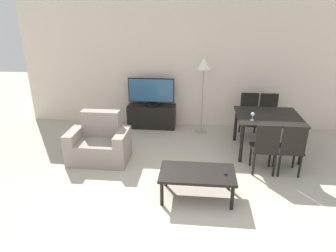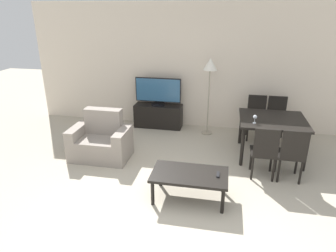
{
  "view_description": "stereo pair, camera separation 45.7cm",
  "coord_description": "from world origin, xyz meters",
  "px_view_note": "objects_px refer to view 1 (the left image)",
  "views": [
    {
      "loc": [
        0.23,
        -3.03,
        2.56
      ],
      "look_at": [
        -0.26,
        1.77,
        0.65
      ],
      "focal_mm": 32.0,
      "sensor_mm": 36.0,
      "label": 1
    },
    {
      "loc": [
        0.68,
        -2.96,
        2.56
      ],
      "look_at": [
        -0.26,
        1.77,
        0.65
      ],
      "focal_mm": 32.0,
      "sensor_mm": 36.0,
      "label": 2
    }
  ],
  "objects_px": {
    "coffee_table": "(197,175)",
    "dining_chair_far": "(269,113)",
    "tv": "(151,92)",
    "dining_chair_near": "(265,146)",
    "wine_glass_left": "(253,115)",
    "dining_chair_near_right": "(291,147)",
    "armchair": "(99,144)",
    "dining_chair_far_left": "(249,113)",
    "floor_lamp": "(204,70)",
    "remote_primary": "(225,172)",
    "tv_stand": "(152,116)",
    "dining_table": "(268,120)"
  },
  "relations": [
    {
      "from": "coffee_table",
      "to": "dining_chair_near_right",
      "type": "bearing_deg",
      "value": 27.84
    },
    {
      "from": "dining_chair_far",
      "to": "floor_lamp",
      "type": "xyz_separation_m",
      "value": [
        -1.4,
        0.02,
        0.89
      ]
    },
    {
      "from": "dining_chair_far",
      "to": "dining_table",
      "type": "bearing_deg",
      "value": -103.48
    },
    {
      "from": "dining_chair_far_left",
      "to": "tv",
      "type": "bearing_deg",
      "value": 174.62
    },
    {
      "from": "tv_stand",
      "to": "coffee_table",
      "type": "xyz_separation_m",
      "value": [
        1.06,
        -2.65,
        0.1
      ]
    },
    {
      "from": "dining_chair_near",
      "to": "remote_primary",
      "type": "bearing_deg",
      "value": -132.37
    },
    {
      "from": "dining_chair_far",
      "to": "remote_primary",
      "type": "xyz_separation_m",
      "value": [
        -1.08,
        -2.42,
        -0.07
      ]
    },
    {
      "from": "armchair",
      "to": "wine_glass_left",
      "type": "bearing_deg",
      "value": 7.56
    },
    {
      "from": "tv",
      "to": "coffee_table",
      "type": "height_order",
      "value": "tv"
    },
    {
      "from": "dining_table",
      "to": "floor_lamp",
      "type": "xyz_separation_m",
      "value": [
        -1.2,
        0.86,
        0.73
      ]
    },
    {
      "from": "dining_chair_far_left",
      "to": "floor_lamp",
      "type": "xyz_separation_m",
      "value": [
        -1.0,
        0.02,
        0.89
      ]
    },
    {
      "from": "dining_table",
      "to": "floor_lamp",
      "type": "distance_m",
      "value": 1.65
    },
    {
      "from": "tv",
      "to": "dining_chair_far",
      "type": "distance_m",
      "value": 2.56
    },
    {
      "from": "dining_table",
      "to": "dining_chair_far_left",
      "type": "xyz_separation_m",
      "value": [
        -0.2,
        0.83,
        -0.15
      ]
    },
    {
      "from": "armchair",
      "to": "tv_stand",
      "type": "height_order",
      "value": "armchair"
    },
    {
      "from": "dining_chair_near",
      "to": "dining_chair_far_left",
      "type": "bearing_deg",
      "value": 90.0
    },
    {
      "from": "dining_chair_near",
      "to": "remote_primary",
      "type": "relative_size",
      "value": 5.94
    },
    {
      "from": "coffee_table",
      "to": "floor_lamp",
      "type": "relative_size",
      "value": 0.66
    },
    {
      "from": "coffee_table",
      "to": "dining_table",
      "type": "distance_m",
      "value": 2.07
    },
    {
      "from": "armchair",
      "to": "wine_glass_left",
      "type": "height_order",
      "value": "wine_glass_left"
    },
    {
      "from": "armchair",
      "to": "floor_lamp",
      "type": "xyz_separation_m",
      "value": [
        1.81,
        1.5,
        1.08
      ]
    },
    {
      "from": "tv_stand",
      "to": "dining_table",
      "type": "distance_m",
      "value": 2.58
    },
    {
      "from": "tv_stand",
      "to": "coffee_table",
      "type": "distance_m",
      "value": 2.85
    },
    {
      "from": "dining_chair_near",
      "to": "dining_chair_far_left",
      "type": "height_order",
      "value": "same"
    },
    {
      "from": "tv_stand",
      "to": "armchair",
      "type": "bearing_deg",
      "value": -112.19
    },
    {
      "from": "tv",
      "to": "dining_chair_near_right",
      "type": "bearing_deg",
      "value": -36.48
    },
    {
      "from": "armchair",
      "to": "dining_chair_near_right",
      "type": "bearing_deg",
      "value": -3.49
    },
    {
      "from": "dining_table",
      "to": "dining_chair_far",
      "type": "height_order",
      "value": "dining_chair_far"
    },
    {
      "from": "dining_chair_near",
      "to": "wine_glass_left",
      "type": "height_order",
      "value": "dining_chair_near"
    },
    {
      "from": "dining_chair_near",
      "to": "floor_lamp",
      "type": "xyz_separation_m",
      "value": [
        -1.0,
        1.69,
        0.89
      ]
    },
    {
      "from": "dining_chair_far",
      "to": "dining_chair_near_right",
      "type": "bearing_deg",
      "value": -90.0
    },
    {
      "from": "dining_table",
      "to": "dining_chair_far",
      "type": "relative_size",
      "value": 1.28
    },
    {
      "from": "dining_table",
      "to": "dining_chair_far",
      "type": "bearing_deg",
      "value": 76.52
    },
    {
      "from": "dining_chair_near",
      "to": "dining_chair_near_right",
      "type": "xyz_separation_m",
      "value": [
        0.4,
        0.0,
        0.0
      ]
    },
    {
      "from": "tv",
      "to": "remote_primary",
      "type": "bearing_deg",
      "value": -61.08
    },
    {
      "from": "armchair",
      "to": "dining_table",
      "type": "xyz_separation_m",
      "value": [
        3.01,
        0.64,
        0.34
      ]
    },
    {
      "from": "tv_stand",
      "to": "tv",
      "type": "height_order",
      "value": "tv"
    },
    {
      "from": "dining_chair_near_right",
      "to": "dining_chair_far_left",
      "type": "distance_m",
      "value": 1.72
    },
    {
      "from": "armchair",
      "to": "tv_stand",
      "type": "xyz_separation_m",
      "value": [
        0.68,
        1.68,
        -0.04
      ]
    },
    {
      "from": "dining_chair_far_left",
      "to": "wine_glass_left",
      "type": "xyz_separation_m",
      "value": [
        -0.14,
        -1.12,
        0.34
      ]
    },
    {
      "from": "tv",
      "to": "remote_primary",
      "type": "relative_size",
      "value": 6.79
    },
    {
      "from": "remote_primary",
      "to": "coffee_table",
      "type": "bearing_deg",
      "value": -175.59
    },
    {
      "from": "coffee_table",
      "to": "floor_lamp",
      "type": "height_order",
      "value": "floor_lamp"
    },
    {
      "from": "armchair",
      "to": "tv_stand",
      "type": "distance_m",
      "value": 1.81
    },
    {
      "from": "armchair",
      "to": "dining_chair_far_left",
      "type": "xyz_separation_m",
      "value": [
        2.81,
        1.47,
        0.19
      ]
    },
    {
      "from": "dining_chair_near",
      "to": "floor_lamp",
      "type": "height_order",
      "value": "floor_lamp"
    },
    {
      "from": "coffee_table",
      "to": "dining_chair_far",
      "type": "bearing_deg",
      "value": 58.96
    },
    {
      "from": "dining_chair_far",
      "to": "dining_chair_far_left",
      "type": "distance_m",
      "value": 0.4
    },
    {
      "from": "tv",
      "to": "dining_table",
      "type": "bearing_deg",
      "value": -23.97
    },
    {
      "from": "coffee_table",
      "to": "remote_primary",
      "type": "relative_size",
      "value": 7.1
    }
  ]
}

